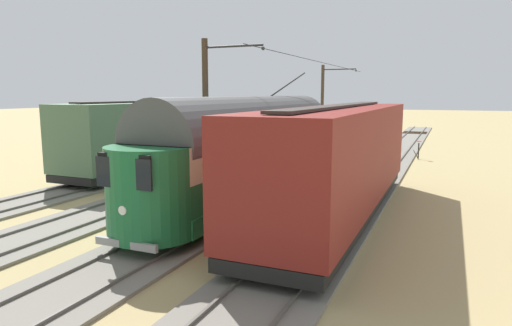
{
  "coord_description": "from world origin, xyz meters",
  "views": [
    {
      "loc": [
        -9.57,
        22.15,
        4.41
      ],
      "look_at": [
        -2.91,
        6.72,
        1.81
      ],
      "focal_mm": 31.52,
      "sensor_mm": 36.0,
      "label": 1
    }
  ],
  "objects_px": {
    "catenary_pole_foreground": "(323,103)",
    "spare_tie_stack": "(152,154)",
    "track_end_bumper": "(294,143)",
    "coach_adjacent": "(338,158)",
    "vintage_streetcar": "(253,145)",
    "boxcar_far_siding": "(155,133)",
    "switch_stand": "(418,149)",
    "catenary_pole_mid_near": "(207,111)"
  },
  "relations": [
    {
      "from": "vintage_streetcar",
      "to": "boxcar_far_siding",
      "type": "height_order",
      "value": "vintage_streetcar"
    },
    {
      "from": "boxcar_far_siding",
      "to": "catenary_pole_mid_near",
      "type": "bearing_deg",
      "value": 149.1
    },
    {
      "from": "coach_adjacent",
      "to": "boxcar_far_siding",
      "type": "distance_m",
      "value": 13.48
    },
    {
      "from": "boxcar_far_siding",
      "to": "catenary_pole_foreground",
      "type": "xyz_separation_m",
      "value": [
        -5.29,
        -17.4,
        1.45
      ]
    },
    {
      "from": "coach_adjacent",
      "to": "boxcar_far_siding",
      "type": "height_order",
      "value": "same"
    },
    {
      "from": "catenary_pole_foreground",
      "to": "track_end_bumper",
      "type": "bearing_deg",
      "value": 73.27
    },
    {
      "from": "switch_stand",
      "to": "track_end_bumper",
      "type": "xyz_separation_m",
      "value": [
        9.72,
        -2.55,
        -0.3
      ]
    },
    {
      "from": "spare_tie_stack",
      "to": "track_end_bumper",
      "type": "bearing_deg",
      "value": -126.93
    },
    {
      "from": "coach_adjacent",
      "to": "catenary_pole_foreground",
      "type": "relative_size",
      "value": 2.02
    },
    {
      "from": "vintage_streetcar",
      "to": "catenary_pole_mid_near",
      "type": "xyz_separation_m",
      "value": [
        2.78,
        -1.13,
        1.35
      ]
    },
    {
      "from": "coach_adjacent",
      "to": "catenary_pole_mid_near",
      "type": "distance_m",
      "value": 7.5
    },
    {
      "from": "coach_adjacent",
      "to": "catenary_pole_mid_near",
      "type": "relative_size",
      "value": 2.02
    },
    {
      "from": "coach_adjacent",
      "to": "vintage_streetcar",
      "type": "bearing_deg",
      "value": -22.28
    },
    {
      "from": "spare_tie_stack",
      "to": "track_end_bumper",
      "type": "distance_m",
      "value": 11.78
    },
    {
      "from": "catenary_pole_foreground",
      "to": "track_end_bumper",
      "type": "xyz_separation_m",
      "value": [
        1.25,
        4.17,
        -3.21
      ]
    },
    {
      "from": "coach_adjacent",
      "to": "catenary_pole_foreground",
      "type": "height_order",
      "value": "catenary_pole_foreground"
    },
    {
      "from": "catenary_pole_foreground",
      "to": "spare_tie_stack",
      "type": "relative_size",
      "value": 2.87
    },
    {
      "from": "catenary_pole_foreground",
      "to": "catenary_pole_mid_near",
      "type": "height_order",
      "value": "same"
    },
    {
      "from": "catenary_pole_foreground",
      "to": "spare_tie_stack",
      "type": "bearing_deg",
      "value": 58.48
    },
    {
      "from": "coach_adjacent",
      "to": "boxcar_far_siding",
      "type": "bearing_deg",
      "value": -26.19
    },
    {
      "from": "catenary_pole_foreground",
      "to": "track_end_bumper",
      "type": "distance_m",
      "value": 5.41
    },
    {
      "from": "catenary_pole_foreground",
      "to": "switch_stand",
      "type": "xyz_separation_m",
      "value": [
        -8.47,
        6.72,
        -2.91
      ]
    },
    {
      "from": "coach_adjacent",
      "to": "spare_tie_stack",
      "type": "height_order",
      "value": "coach_adjacent"
    },
    {
      "from": "vintage_streetcar",
      "to": "switch_stand",
      "type": "relative_size",
      "value": 13.39
    },
    {
      "from": "track_end_bumper",
      "to": "boxcar_far_siding",
      "type": "bearing_deg",
      "value": 73.04
    },
    {
      "from": "switch_stand",
      "to": "track_end_bumper",
      "type": "relative_size",
      "value": 0.69
    },
    {
      "from": "coach_adjacent",
      "to": "track_end_bumper",
      "type": "relative_size",
      "value": 7.73
    },
    {
      "from": "boxcar_far_siding",
      "to": "track_end_bumper",
      "type": "relative_size",
      "value": 7.33
    },
    {
      "from": "catenary_pole_mid_near",
      "to": "switch_stand",
      "type": "xyz_separation_m",
      "value": [
        -8.47,
        -13.85,
        -2.91
      ]
    },
    {
      "from": "boxcar_far_siding",
      "to": "spare_tie_stack",
      "type": "distance_m",
      "value": 5.24
    },
    {
      "from": "spare_tie_stack",
      "to": "vintage_streetcar",
      "type": "bearing_deg",
      "value": 143.84
    },
    {
      "from": "vintage_streetcar",
      "to": "track_end_bumper",
      "type": "bearing_deg",
      "value": -77.05
    },
    {
      "from": "coach_adjacent",
      "to": "switch_stand",
      "type": "xyz_separation_m",
      "value": [
        -1.66,
        -16.63,
        -1.46
      ]
    },
    {
      "from": "boxcar_far_siding",
      "to": "catenary_pole_foreground",
      "type": "relative_size",
      "value": 1.92
    },
    {
      "from": "vintage_streetcar",
      "to": "spare_tie_stack",
      "type": "bearing_deg",
      "value": -36.16
    },
    {
      "from": "catenary_pole_foreground",
      "to": "switch_stand",
      "type": "relative_size",
      "value": 5.57
    },
    {
      "from": "switch_stand",
      "to": "spare_tie_stack",
      "type": "xyz_separation_m",
      "value": [
        16.8,
        6.86,
        -0.43
      ]
    },
    {
      "from": "catenary_pole_foreground",
      "to": "spare_tie_stack",
      "type": "height_order",
      "value": "catenary_pole_foreground"
    },
    {
      "from": "catenary_pole_mid_near",
      "to": "spare_tie_stack",
      "type": "bearing_deg",
      "value": -39.98
    },
    {
      "from": "coach_adjacent",
      "to": "boxcar_far_siding",
      "type": "relative_size",
      "value": 1.05
    },
    {
      "from": "catenary_pole_foreground",
      "to": "catenary_pole_mid_near",
      "type": "xyz_separation_m",
      "value": [
        0.0,
        20.57,
        0.0
      ]
    },
    {
      "from": "spare_tie_stack",
      "to": "track_end_bumper",
      "type": "xyz_separation_m",
      "value": [
        -7.08,
        -9.41,
        0.13
      ]
    }
  ]
}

